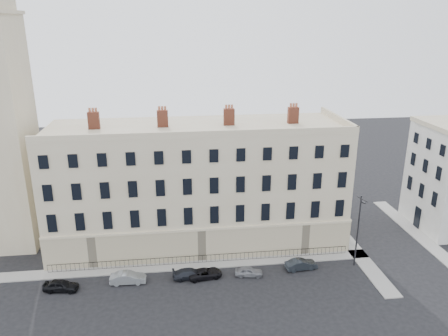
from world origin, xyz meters
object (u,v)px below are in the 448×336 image
at_px(car_d, 205,273).
at_px(streetlamp, 358,228).
at_px(car_b, 128,278).
at_px(car_c, 190,274).
at_px(car_f, 301,264).
at_px(car_a, 61,285).
at_px(car_e, 249,272).

bearing_deg(car_d, streetlamp, -97.50).
bearing_deg(car_b, streetlamp, -87.67).
height_order(car_c, car_f, car_f).
bearing_deg(car_a, car_b, -77.08).
xyz_separation_m(car_a, car_e, (20.16, 0.33, -0.09)).
distance_m(car_a, streetlamp, 33.04).
height_order(car_d, car_e, car_d).
relative_size(car_d, streetlamp, 0.44).
height_order(car_d, car_f, car_f).
bearing_deg(car_d, car_a, 83.57).
bearing_deg(car_d, car_b, 81.41).
relative_size(car_a, streetlamp, 0.42).
relative_size(car_e, car_f, 0.84).
relative_size(car_c, car_d, 1.00).
bearing_deg(car_e, car_b, 98.16).
bearing_deg(car_e, car_f, -75.19).
distance_m(car_a, car_e, 20.16).
xyz_separation_m(car_b, car_c, (6.70, 0.12, -0.08)).
distance_m(car_e, streetlamp, 13.33).
bearing_deg(car_f, car_e, 89.23).
relative_size(car_f, streetlamp, 0.42).
bearing_deg(car_f, car_c, 84.69).
distance_m(car_c, car_d, 1.71).
height_order(car_b, streetlamp, streetlamp).
xyz_separation_m(car_c, car_e, (6.57, -0.38, -0.02)).
distance_m(car_b, car_f, 19.46).
height_order(car_b, car_f, car_b).
distance_m(car_f, streetlamp, 7.68).
distance_m(car_a, car_d, 15.31).
relative_size(car_b, car_f, 1.05).
xyz_separation_m(car_b, car_d, (8.41, 0.00, -0.11)).
bearing_deg(car_a, car_f, -79.86).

